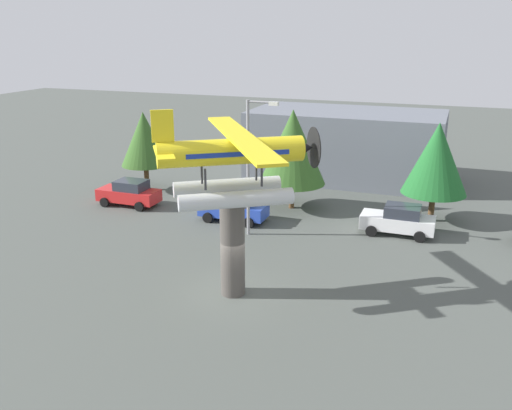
% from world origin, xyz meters
% --- Properties ---
extents(ground_plane, '(140.00, 140.00, 0.00)m').
position_xyz_m(ground_plane, '(0.00, 0.00, 0.00)').
color(ground_plane, '#4C514C').
extents(display_pedestal, '(1.10, 1.10, 4.42)m').
position_xyz_m(display_pedestal, '(0.00, 0.00, 2.21)').
color(display_pedestal, '#4C4742').
rests_on(display_pedestal, ground).
extents(floatplane_monument, '(7.08, 9.25, 4.00)m').
position_xyz_m(floatplane_monument, '(0.11, 0.07, 6.09)').
color(floatplane_monument, silver).
rests_on(floatplane_monument, display_pedestal).
extents(car_near_red, '(4.20, 2.02, 1.76)m').
position_xyz_m(car_near_red, '(-11.60, 9.65, 0.88)').
color(car_near_red, red).
rests_on(car_near_red, ground).
extents(car_mid_blue, '(4.20, 2.02, 1.76)m').
position_xyz_m(car_mid_blue, '(-3.73, 9.20, 0.88)').
color(car_mid_blue, '#2847B7').
rests_on(car_mid_blue, ground).
extents(car_far_white, '(4.20, 2.02, 1.76)m').
position_xyz_m(car_far_white, '(6.14, 10.33, 0.88)').
color(car_far_white, white).
rests_on(car_far_white, ground).
extents(streetlight_primary, '(1.84, 0.28, 7.81)m').
position_xyz_m(streetlight_primary, '(-1.87, 7.29, 4.54)').
color(streetlight_primary, gray).
rests_on(streetlight_primary, ground).
extents(storefront_building, '(14.83, 7.67, 5.33)m').
position_xyz_m(storefront_building, '(0.58, 22.00, 2.67)').
color(storefront_building, slate).
rests_on(storefront_building, ground).
extents(tree_west, '(3.51, 3.51, 5.80)m').
position_xyz_m(tree_west, '(-12.50, 13.40, 3.83)').
color(tree_west, brown).
rests_on(tree_west, ground).
extents(tree_east, '(4.37, 4.37, 6.59)m').
position_xyz_m(tree_east, '(-1.14, 12.94, 4.15)').
color(tree_east, brown).
rests_on(tree_east, ground).
extents(tree_center_back, '(3.94, 3.94, 6.19)m').
position_xyz_m(tree_center_back, '(7.78, 13.44, 3.99)').
color(tree_center_back, brown).
rests_on(tree_center_back, ground).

